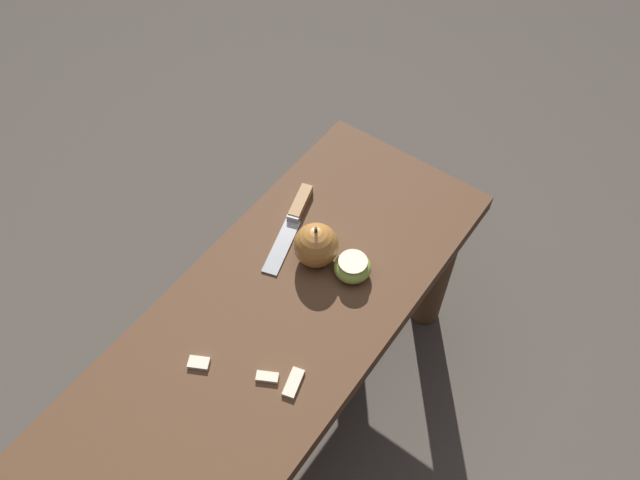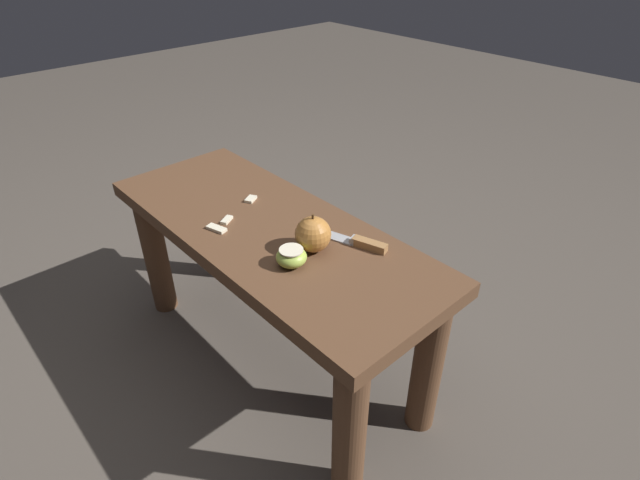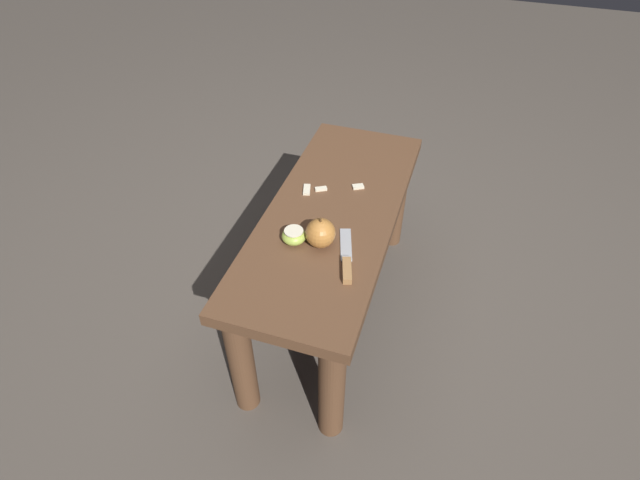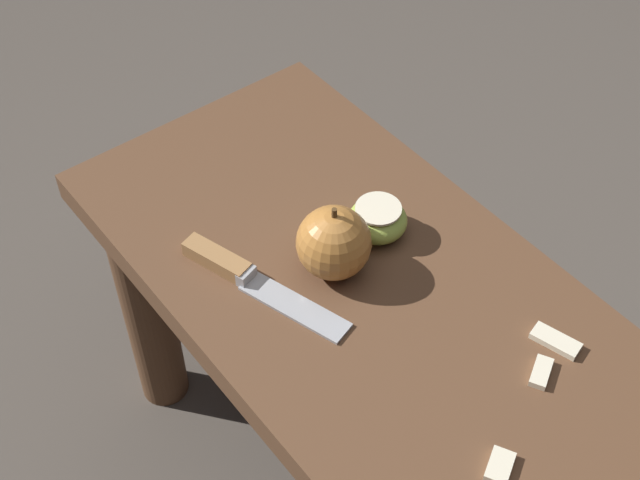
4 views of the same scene
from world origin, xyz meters
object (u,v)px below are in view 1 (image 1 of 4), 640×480
object	(u,v)px
apple_cut	(353,267)
apple_whole	(316,245)
wooden_bench	(273,348)
knife	(295,215)

from	to	relation	value
apple_cut	apple_whole	bearing A→B (deg)	-81.07
wooden_bench	knife	size ratio (longest dim) A/B	4.57
apple_whole	apple_cut	size ratio (longest dim) A/B	1.37
wooden_bench	knife	bearing A→B (deg)	-153.80
wooden_bench	knife	xyz separation A→B (m)	(-0.22, -0.11, 0.12)
knife	apple_cut	bearing A→B (deg)	58.68
knife	apple_cut	size ratio (longest dim) A/B	3.10
wooden_bench	apple_cut	world-z (taller)	apple_cut
apple_whole	knife	bearing A→B (deg)	-120.39
knife	apple_cut	distance (m)	0.18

